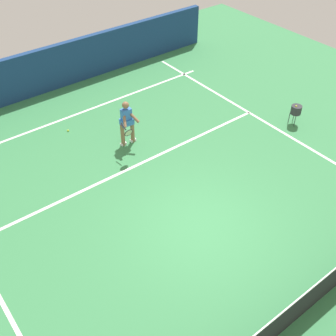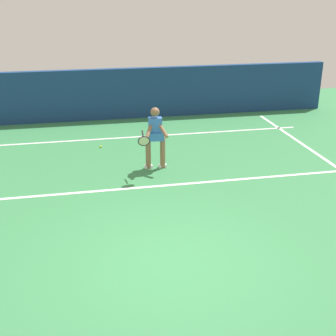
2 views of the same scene
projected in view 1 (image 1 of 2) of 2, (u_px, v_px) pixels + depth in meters
ground_plane at (201, 226)px, 11.15m from camera, size 24.14×24.14×0.00m
court_back_wall at (46, 70)px, 16.06m from camera, size 14.97×0.24×1.70m
baseline_marking at (77, 114)px, 15.27m from camera, size 10.97×0.10×0.01m
service_line_marking at (135, 166)px, 13.02m from camera, size 9.97×0.10×0.01m
sideline_left_marking at (320, 154)px, 13.48m from camera, size 0.10×16.57×0.01m
sideline_right_marking at (19, 335)px, 8.81m from camera, size 0.10×16.57×0.01m
court_net at (305, 302)px, 8.84m from camera, size 10.65×0.08×1.05m
tennis_player at (127, 122)px, 13.38m from camera, size 0.81×0.92×1.55m
tennis_ball_near at (68, 130)px, 14.43m from camera, size 0.07×0.07×0.07m
ball_hopper at (296, 110)px, 14.48m from camera, size 0.36×0.36×0.74m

